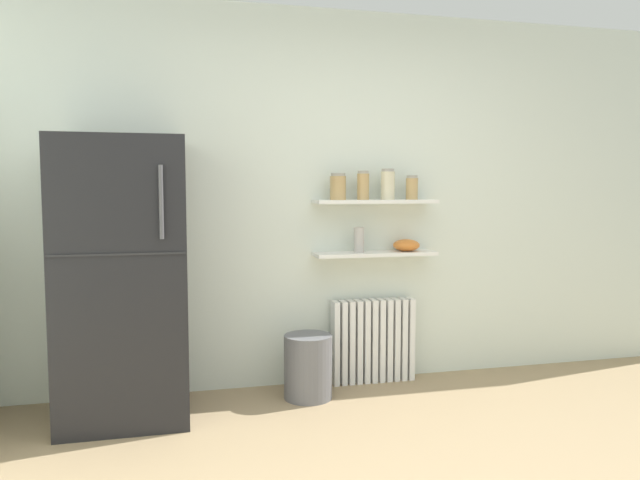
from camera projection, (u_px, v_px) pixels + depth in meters
ground_plane at (402, 478)px, 2.88m from camera, size 7.04×7.04×0.00m
back_wall at (323, 199)px, 4.27m from camera, size 7.04×0.10×2.60m
refrigerator at (123, 279)px, 3.60m from camera, size 0.73×0.73×1.67m
radiator at (373, 341)px, 4.31m from camera, size 0.60×0.12×0.59m
wall_shelf_lower at (375, 254)px, 4.22m from camera, size 0.86×0.22×0.02m
wall_shelf_upper at (375, 202)px, 4.19m from camera, size 0.86×0.22×0.02m
storage_jar_0 at (338, 187)px, 4.12m from camera, size 0.11×0.11×0.18m
storage_jar_1 at (363, 186)px, 4.16m from camera, size 0.08×0.08×0.20m
storage_jar_2 at (388, 184)px, 4.21m from camera, size 0.10×0.10×0.21m
storage_jar_3 at (412, 188)px, 4.25m from camera, size 0.08×0.08×0.17m
vase at (359, 240)px, 4.19m from camera, size 0.07×0.07×0.18m
shelf_bowl at (406, 245)px, 4.28m from camera, size 0.19×0.19×0.08m
trash_bin at (308, 367)px, 3.97m from camera, size 0.32×0.32×0.42m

